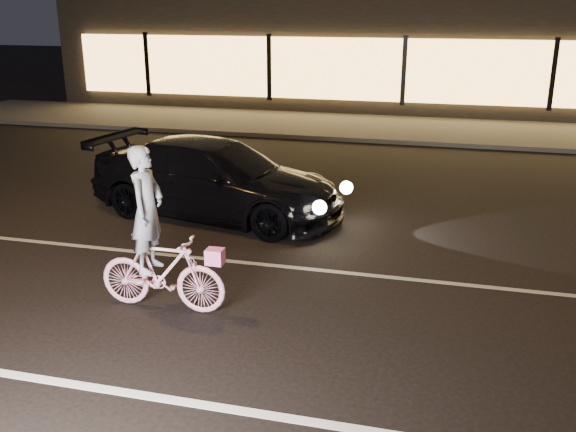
# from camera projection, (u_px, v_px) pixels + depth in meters

# --- Properties ---
(ground) EXTENTS (90.00, 90.00, 0.00)m
(ground) POSITION_uv_depth(u_px,v_px,m) (291.00, 337.00, 7.46)
(ground) COLOR black
(ground) RESTS_ON ground
(lane_stripe_near) EXTENTS (60.00, 0.12, 0.01)m
(lane_stripe_near) POSITION_uv_depth(u_px,v_px,m) (253.00, 413.00, 6.09)
(lane_stripe_near) COLOR silver
(lane_stripe_near) RESTS_ON ground
(lane_stripe_far) EXTENTS (60.00, 0.10, 0.01)m
(lane_stripe_far) POSITION_uv_depth(u_px,v_px,m) (325.00, 271.00, 9.30)
(lane_stripe_far) COLOR gray
(lane_stripe_far) RESTS_ON ground
(sidewalk) EXTENTS (30.00, 4.00, 0.12)m
(sidewalk) POSITION_uv_depth(u_px,v_px,m) (396.00, 129.00, 19.38)
(sidewalk) COLOR #383533
(sidewalk) RESTS_ON ground
(storefront) EXTENTS (25.40, 8.42, 4.20)m
(storefront) POSITION_uv_depth(u_px,v_px,m) (414.00, 45.00, 24.20)
(storefront) COLOR black
(storefront) RESTS_ON ground
(cyclist) EXTENTS (1.67, 0.57, 2.10)m
(cyclist) POSITION_uv_depth(u_px,v_px,m) (158.00, 254.00, 7.94)
(cyclist) COLOR #E94676
(cyclist) RESTS_ON ground
(sedan) EXTENTS (4.98, 2.72, 1.37)m
(sedan) POSITION_uv_depth(u_px,v_px,m) (216.00, 179.00, 11.52)
(sedan) COLOR black
(sedan) RESTS_ON ground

